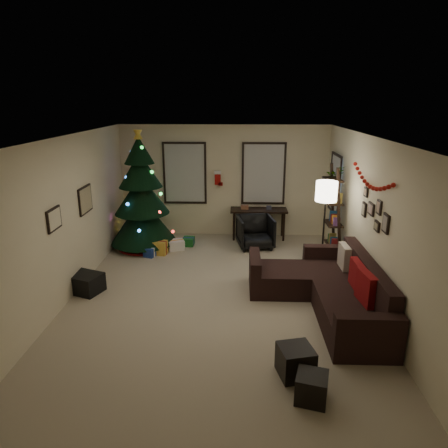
{
  "coord_description": "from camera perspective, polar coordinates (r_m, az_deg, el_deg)",
  "views": [
    {
      "loc": [
        0.34,
        -6.32,
        3.27
      ],
      "look_at": [
        0.1,
        0.6,
        1.15
      ],
      "focal_mm": 32.87,
      "sensor_mm": 36.0,
      "label": 1
    }
  ],
  "objects": [
    {
      "name": "floor",
      "position": [
        7.13,
        -0.99,
        -10.3
      ],
      "size": [
        7.0,
        7.0,
        0.0
      ],
      "primitive_type": "plane",
      "color": "tan",
      "rests_on": "ground"
    },
    {
      "name": "ceiling",
      "position": [
        6.36,
        -1.11,
        11.87
      ],
      "size": [
        7.0,
        7.0,
        0.0
      ],
      "primitive_type": "plane",
      "rotation": [
        3.14,
        0.0,
        0.0
      ],
      "color": "white",
      "rests_on": "floor"
    },
    {
      "name": "wall_back",
      "position": [
        10.01,
        0.01,
        5.95
      ],
      "size": [
        5.0,
        0.0,
        5.0
      ],
      "primitive_type": "plane",
      "rotation": [
        1.57,
        0.0,
        0.0
      ],
      "color": "beige",
      "rests_on": "floor"
    },
    {
      "name": "wall_front",
      "position": [
        3.43,
        -4.26,
        -17.03
      ],
      "size": [
        5.0,
        0.0,
        5.0
      ],
      "primitive_type": "plane",
      "rotation": [
        -1.57,
        0.0,
        0.0
      ],
      "color": "beige",
      "rests_on": "floor"
    },
    {
      "name": "wall_left",
      "position": [
        7.19,
        -21.36,
        0.34
      ],
      "size": [
        0.0,
        7.0,
        7.0
      ],
      "primitive_type": "plane",
      "rotation": [
        1.57,
        0.0,
        1.57
      ],
      "color": "beige",
      "rests_on": "floor"
    },
    {
      "name": "wall_right",
      "position": [
        6.95,
        20.0,
        -0.07
      ],
      "size": [
        0.0,
        7.0,
        7.0
      ],
      "primitive_type": "plane",
      "rotation": [
        1.57,
        0.0,
        -1.57
      ],
      "color": "beige",
      "rests_on": "floor"
    },
    {
      "name": "window_back_left",
      "position": [
        10.03,
        -5.47,
        7.05
      ],
      "size": [
        1.05,
        0.06,
        1.5
      ],
      "color": "#728CB2",
      "rests_on": "wall_back"
    },
    {
      "name": "window_back_right",
      "position": [
        9.96,
        5.51,
        6.99
      ],
      "size": [
        1.05,
        0.06,
        1.5
      ],
      "color": "#728CB2",
      "rests_on": "wall_back"
    },
    {
      "name": "window_right_wall",
      "position": [
        9.29,
        15.27,
        5.43
      ],
      "size": [
        0.06,
        0.9,
        1.3
      ],
      "color": "#728CB2",
      "rests_on": "wall_right"
    },
    {
      "name": "christmas_tree",
      "position": [
        9.32,
        -11.38,
        3.43
      ],
      "size": [
        1.47,
        1.47,
        2.74
      ],
      "rotation": [
        0.0,
        0.0,
        0.4
      ],
      "color": "black",
      "rests_on": "floor"
    },
    {
      "name": "presents",
      "position": [
        9.34,
        -9.26,
        -2.92
      ],
      "size": [
        1.5,
        1.01,
        0.3
      ],
      "rotation": [
        0.0,
        0.0,
        0.19
      ],
      "color": "#14591E",
      "rests_on": "floor"
    },
    {
      "name": "sofa",
      "position": [
        6.97,
        14.36,
        -8.92
      ],
      "size": [
        1.91,
        2.78,
        0.88
      ],
      "color": "black",
      "rests_on": "floor"
    },
    {
      "name": "pillow_red_a",
      "position": [
        6.35,
        19.13,
        -8.46
      ],
      "size": [
        0.18,
        0.49,
        0.48
      ],
      "primitive_type": "cube",
      "rotation": [
        0.0,
        0.0,
        0.12
      ],
      "color": "maroon",
      "rests_on": "sofa"
    },
    {
      "name": "pillow_red_b",
      "position": [
        6.79,
        17.93,
        -6.66
      ],
      "size": [
        0.12,
        0.43,
        0.43
      ],
      "primitive_type": "cube",
      "rotation": [
        0.0,
        0.0,
        0.01
      ],
      "color": "maroon",
      "rests_on": "sofa"
    },
    {
      "name": "pillow_cream",
      "position": [
        7.48,
        16.37,
        -4.37
      ],
      "size": [
        0.13,
        0.42,
        0.42
      ],
      "primitive_type": "cube",
      "rotation": [
        0.0,
        0.0,
        0.03
      ],
      "color": "#C0AD9B",
      "rests_on": "sofa"
    },
    {
      "name": "ottoman_near",
      "position": [
        5.36,
        9.92,
        -18.3
      ],
      "size": [
        0.48,
        0.48,
        0.38
      ],
      "primitive_type": "cube",
      "rotation": [
        0.0,
        0.0,
        0.24
      ],
      "color": "black",
      "rests_on": "floor"
    },
    {
      "name": "ottoman_far",
      "position": [
        5.05,
        12.09,
        -21.34
      ],
      "size": [
        0.42,
        0.42,
        0.33
      ],
      "primitive_type": "cube",
      "rotation": [
        0.0,
        0.0,
        -0.27
      ],
      "color": "black",
      "rests_on": "floor"
    },
    {
      "name": "desk",
      "position": [
        9.91,
        4.85,
        1.59
      ],
      "size": [
        1.36,
        0.48,
        0.73
      ],
      "color": "black",
      "rests_on": "floor"
    },
    {
      "name": "desk_chair",
      "position": [
        9.36,
        4.37,
        -1.1
      ],
      "size": [
        0.82,
        0.78,
        0.74
      ],
      "primitive_type": "imported",
      "rotation": [
        0.0,
        0.0,
        0.18
      ],
      "color": "black",
      "rests_on": "floor"
    },
    {
      "name": "bookshelf",
      "position": [
        8.58,
        15.13,
        0.94
      ],
      "size": [
        0.3,
        0.59,
        2.04
      ],
      "color": "black",
      "rests_on": "floor"
    },
    {
      "name": "potted_plant",
      "position": [
        8.64,
        15.18,
        6.84
      ],
      "size": [
        0.62,
        0.6,
        0.53
      ],
      "primitive_type": "imported",
      "rotation": [
        0.0,
        0.0,
        0.51
      ],
      "color": "#4C4C4C",
      "rests_on": "bookshelf"
    },
    {
      "name": "floor_lamp",
      "position": [
        7.72,
        14.0,
        3.56
      ],
      "size": [
        0.39,
        0.39,
        1.85
      ],
      "rotation": [
        0.0,
        0.0,
        -0.41
      ],
      "color": "black",
      "rests_on": "floor"
    },
    {
      "name": "art_map",
      "position": [
        8.0,
        -18.75,
        3.21
      ],
      "size": [
        0.04,
        0.6,
        0.5
      ],
      "color": "black",
      "rests_on": "wall_left"
    },
    {
      "name": "art_abstract",
      "position": [
        6.81,
        -22.58,
        0.63
      ],
      "size": [
        0.04,
        0.45,
        0.35
      ],
      "color": "black",
      "rests_on": "wall_left"
    },
    {
      "name": "gallery",
      "position": [
        6.82,
        20.21,
        1.53
      ],
      "size": [
        0.03,
        1.25,
        0.54
      ],
      "color": "black",
      "rests_on": "wall_right"
    },
    {
      "name": "garland",
      "position": [
        6.94,
        19.76,
        5.87
      ],
      "size": [
        0.08,
        1.9,
        0.3
      ],
      "primitive_type": null,
      "color": "#A5140C",
      "rests_on": "wall_right"
    },
    {
      "name": "stocking_left",
      "position": [
        9.88,
        -0.84,
        6.44
      ],
      "size": [
        0.2,
        0.05,
        0.36
      ],
      "color": "#990F0C",
      "rests_on": "wall_back"
    },
    {
      "name": "stocking_right",
      "position": [
        10.03,
        1.1,
        6.83
      ],
      "size": [
        0.2,
        0.05,
        0.36
      ],
      "color": "#990F0C",
      "rests_on": "wall_back"
    },
    {
      "name": "storage_bin",
      "position": [
        7.71,
        -19.03,
        -7.7
      ],
      "size": [
        0.78,
        0.65,
        0.33
      ],
      "primitive_type": "cube",
      "rotation": [
        0.0,
        0.0,
        -0.37
      ],
      "color": "black",
      "rests_on": "floor"
    }
  ]
}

